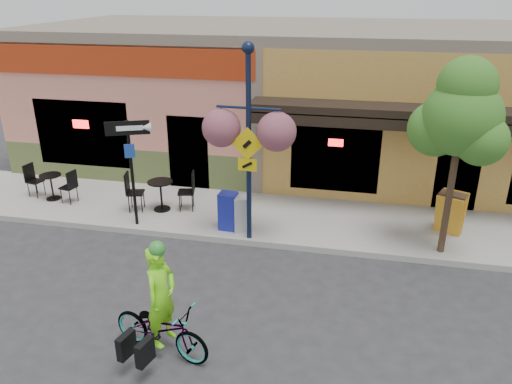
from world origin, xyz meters
TOP-DOWN VIEW (x-y plane):
  - ground at (0.00, 0.00)m, footprint 90.00×90.00m
  - sidewalk at (0.00, 2.00)m, footprint 24.00×3.00m
  - curb at (0.00, 0.55)m, footprint 24.00×0.12m
  - building at (0.00, 7.50)m, footprint 18.20×8.20m
  - bicycle at (-1.17, -3.39)m, footprint 1.92×1.06m
  - cyclist_rider at (-1.12, -3.39)m, footprint 0.56×0.72m
  - lamp_post at (-0.58, 0.65)m, footprint 1.47×0.64m
  - one_way_sign at (-3.50, 0.78)m, footprint 1.03×0.60m
  - cafe_set_left at (-6.47, 1.77)m, footprint 1.69×1.06m
  - cafe_set_right at (-3.21, 1.72)m, footprint 1.93×1.29m
  - newspaper_box_blue at (-1.18, 1.02)m, footprint 0.45×0.40m
  - newspaper_box_grey at (-0.84, 1.00)m, footprint 0.52×0.50m
  - street_tree at (3.80, 0.90)m, footprint 2.02×2.02m
  - sandwich_board at (4.01, 1.74)m, footprint 0.74×0.66m

SIDE VIEW (x-z plane):
  - ground at x=0.00m, z-range 0.00..0.00m
  - sidewalk at x=0.00m, z-range 0.00..0.15m
  - curb at x=0.00m, z-range 0.00..0.15m
  - bicycle at x=-1.17m, z-range 0.00..0.95m
  - newspaper_box_grey at x=-0.84m, z-range 0.15..1.03m
  - newspaper_box_blue at x=-1.18m, z-range 0.15..1.09m
  - cafe_set_left at x=-6.47m, z-range 0.15..1.09m
  - sandwich_board at x=4.01m, z-range 0.15..1.17m
  - cafe_set_right at x=-3.21m, z-range 0.15..1.21m
  - cyclist_rider at x=-1.12m, z-range 0.00..1.74m
  - one_way_sign at x=-3.50m, z-range 0.15..2.82m
  - building at x=0.00m, z-range 0.00..4.50m
  - street_tree at x=3.80m, z-range 0.15..4.51m
  - lamp_post at x=-0.58m, z-range 0.15..4.67m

